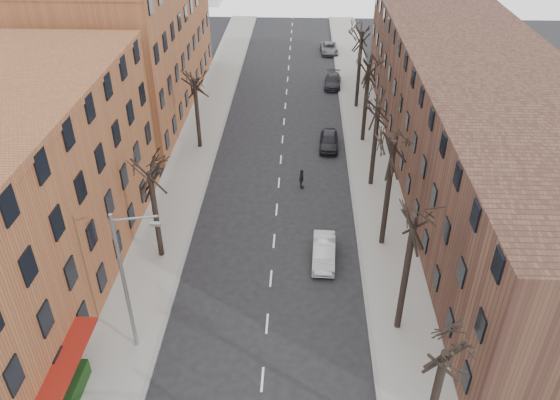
# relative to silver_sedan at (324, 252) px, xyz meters

# --- Properties ---
(sidewalk_left) EXTENTS (4.00, 90.00, 0.15)m
(sidewalk_left) POSITION_rel_silver_sedan_xyz_m (-11.47, 16.97, -0.63)
(sidewalk_left) COLOR gray
(sidewalk_left) RESTS_ON ground
(sidewalk_right) EXTENTS (4.00, 90.00, 0.15)m
(sidewalk_right) POSITION_rel_silver_sedan_xyz_m (4.53, 16.97, -0.63)
(sidewalk_right) COLOR gray
(sidewalk_right) RESTS_ON ground
(building_left_far) EXTENTS (12.00, 28.00, 14.00)m
(building_left_far) POSITION_rel_silver_sedan_xyz_m (-19.47, 25.97, 6.30)
(building_left_far) COLOR brown
(building_left_far) RESTS_ON ground
(building_right) EXTENTS (12.00, 50.00, 10.00)m
(building_right) POSITION_rel_silver_sedan_xyz_m (12.53, 11.97, 4.30)
(building_right) COLOR #503325
(building_right) RESTS_ON ground
(tree_right_b) EXTENTS (5.20, 5.20, 10.80)m
(tree_right_b) POSITION_rel_silver_sedan_xyz_m (4.13, -6.03, -0.70)
(tree_right_b) COLOR black
(tree_right_b) RESTS_ON ground
(tree_right_c) EXTENTS (5.20, 5.20, 11.60)m
(tree_right_c) POSITION_rel_silver_sedan_xyz_m (4.13, 1.97, -0.70)
(tree_right_c) COLOR black
(tree_right_c) RESTS_ON ground
(tree_right_d) EXTENTS (5.20, 5.20, 10.00)m
(tree_right_d) POSITION_rel_silver_sedan_xyz_m (4.13, 9.97, -0.70)
(tree_right_d) COLOR black
(tree_right_d) RESTS_ON ground
(tree_right_e) EXTENTS (5.20, 5.20, 10.80)m
(tree_right_e) POSITION_rel_silver_sedan_xyz_m (4.13, 17.97, -0.70)
(tree_right_e) COLOR black
(tree_right_e) RESTS_ON ground
(tree_right_f) EXTENTS (5.20, 5.20, 11.60)m
(tree_right_f) POSITION_rel_silver_sedan_xyz_m (4.13, 25.97, -0.70)
(tree_right_f) COLOR black
(tree_right_f) RESTS_ON ground
(tree_left_a) EXTENTS (5.20, 5.20, 9.50)m
(tree_left_a) POSITION_rel_silver_sedan_xyz_m (-11.07, -0.03, -0.70)
(tree_left_a) COLOR black
(tree_left_a) RESTS_ON ground
(tree_left_b) EXTENTS (5.20, 5.20, 9.50)m
(tree_left_b) POSITION_rel_silver_sedan_xyz_m (-11.07, 15.97, -0.70)
(tree_left_b) COLOR black
(tree_left_b) RESTS_ON ground
(streetlight) EXTENTS (2.45, 0.22, 9.03)m
(streetlight) POSITION_rel_silver_sedan_xyz_m (-10.49, -8.03, 4.31)
(streetlight) COLOR slate
(streetlight) RESTS_ON ground
(silver_sedan) EXTENTS (1.65, 4.31, 1.40)m
(silver_sedan) POSITION_rel_silver_sedan_xyz_m (0.00, 0.00, 0.00)
(silver_sedan) COLOR #A6A8AD
(silver_sedan) RESTS_ON ground
(parked_car_near) EXTENTS (1.89, 4.29, 1.44)m
(parked_car_near) POSITION_rel_silver_sedan_xyz_m (0.88, 16.48, 0.02)
(parked_car_near) COLOR black
(parked_car_near) RESTS_ON ground
(parked_car_mid) EXTENTS (2.17, 4.66, 1.32)m
(parked_car_mid) POSITION_rel_silver_sedan_xyz_m (1.83, 31.87, -0.04)
(parked_car_mid) COLOR black
(parked_car_mid) RESTS_ON ground
(parked_car_far) EXTENTS (2.40, 4.79, 1.30)m
(parked_car_far) POSITION_rel_silver_sedan_xyz_m (1.83, 44.11, -0.05)
(parked_car_far) COLOR #5B5E63
(parked_car_far) RESTS_ON ground
(pedestrian_crossing) EXTENTS (0.44, 1.00, 1.69)m
(pedestrian_crossing) POSITION_rel_silver_sedan_xyz_m (-1.59, 9.26, 0.14)
(pedestrian_crossing) COLOR black
(pedestrian_crossing) RESTS_ON ground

